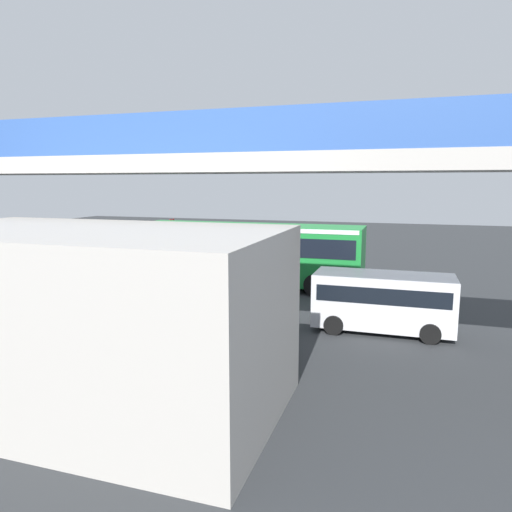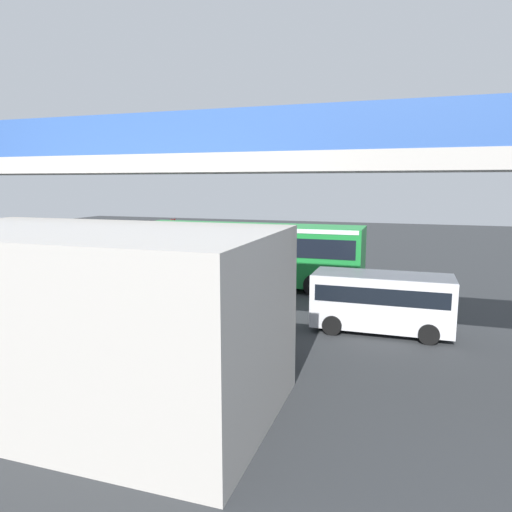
% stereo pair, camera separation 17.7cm
% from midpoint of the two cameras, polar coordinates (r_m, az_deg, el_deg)
% --- Properties ---
extents(ground, '(80.00, 80.00, 0.00)m').
position_cam_midpoint_polar(ground, '(25.23, 0.83, -3.06)').
color(ground, '#2D3033').
extents(city_bus, '(11.54, 2.85, 3.15)m').
position_cam_midpoint_polar(city_bus, '(23.87, -0.68, 0.85)').
color(city_bus, '#1E8C38').
rests_on(city_bus, ground).
extents(parked_van, '(4.80, 2.17, 2.05)m').
position_cam_midpoint_polar(parked_van, '(17.20, 15.37, -5.04)').
color(parked_van, silver).
rests_on(parked_van, ground).
extents(bicycle_green, '(1.77, 0.44, 0.96)m').
position_cam_midpoint_polar(bicycle_green, '(24.12, -20.76, -3.30)').
color(bicycle_green, black).
rests_on(bicycle_green, ground).
extents(pedestrian, '(0.38, 0.38, 1.79)m').
position_cam_midpoint_polar(pedestrian, '(29.01, -15.86, -0.05)').
color(pedestrian, '#2D2D38').
rests_on(pedestrian, ground).
extents(traffic_sign, '(0.08, 0.60, 2.80)m').
position_cam_midpoint_polar(traffic_sign, '(32.44, -9.90, 2.87)').
color(traffic_sign, slate).
rests_on(traffic_sign, ground).
extents(lane_dash_leftmost, '(2.00, 0.20, 0.01)m').
position_cam_midpoint_polar(lane_dash_leftmost, '(26.88, 14.96, -2.61)').
color(lane_dash_leftmost, silver).
rests_on(lane_dash_leftmost, ground).
extents(lane_dash_left, '(2.00, 0.20, 0.01)m').
position_cam_midpoint_polar(lane_dash_left, '(27.37, 6.57, -2.16)').
color(lane_dash_left, silver).
rests_on(lane_dash_left, ground).
extents(lane_dash_centre, '(2.00, 0.20, 0.01)m').
position_cam_midpoint_polar(lane_dash_centre, '(28.43, -1.35, -1.69)').
color(lane_dash_centre, silver).
rests_on(lane_dash_centre, ground).
extents(lane_dash_right, '(2.00, 0.20, 0.01)m').
position_cam_midpoint_polar(lane_dash_right, '(29.98, -8.58, -1.23)').
color(lane_dash_right, silver).
rests_on(lane_dash_right, ground).
extents(pedestrian_overpass, '(28.89, 2.60, 7.12)m').
position_cam_midpoint_polar(pedestrian_overpass, '(14.73, -11.91, 9.08)').
color(pedestrian_overpass, '#B2ADA5').
rests_on(pedestrian_overpass, ground).
extents(station_building, '(9.00, 5.04, 4.20)m').
position_cam_midpoint_polar(station_building, '(11.75, -19.75, -7.10)').
color(station_building, '#B2ADA5').
rests_on(station_building, ground).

